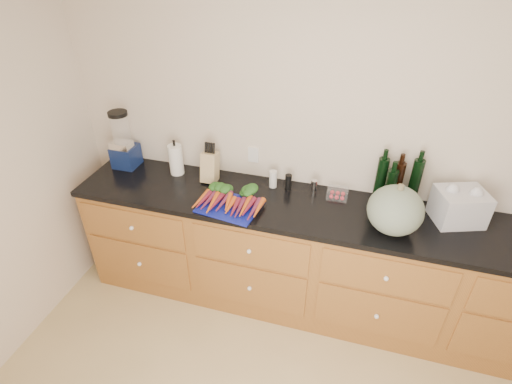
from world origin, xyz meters
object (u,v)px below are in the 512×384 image
(paper_towel, at_px, (176,160))
(tomato_box, at_px, (337,193))
(knife_block, at_px, (210,167))
(carrots, at_px, (231,200))
(blender_appliance, at_px, (123,143))
(cutting_board, at_px, (230,207))
(squash, at_px, (395,210))

(paper_towel, distance_m, tomato_box, 1.25)
(knife_block, bearing_deg, carrots, -45.59)
(paper_towel, bearing_deg, carrots, -27.42)
(carrots, height_order, blender_appliance, blender_appliance)
(tomato_box, bearing_deg, cutting_board, -154.73)
(squash, distance_m, paper_towel, 1.64)
(squash, xyz_separation_m, tomato_box, (-0.37, 0.28, -0.12))
(squash, height_order, tomato_box, squash)
(carrots, bearing_deg, blender_appliance, 164.13)
(blender_appliance, bearing_deg, carrots, -15.87)
(squash, xyz_separation_m, knife_block, (-1.33, 0.25, -0.04))
(paper_towel, relative_size, tomato_box, 1.65)
(paper_towel, distance_m, knife_block, 0.29)
(squash, bearing_deg, paper_towel, 170.69)
(cutting_board, xyz_separation_m, paper_towel, (-0.55, 0.32, 0.11))
(blender_appliance, height_order, tomato_box, blender_appliance)
(knife_block, distance_m, tomato_box, 0.96)
(squash, distance_m, blender_appliance, 2.08)
(blender_appliance, xyz_separation_m, knife_block, (0.73, -0.02, -0.09))
(carrots, height_order, knife_block, knife_block)
(cutting_board, bearing_deg, blender_appliance, 162.20)
(cutting_board, xyz_separation_m, blender_appliance, (-0.99, 0.32, 0.20))
(blender_appliance, relative_size, paper_towel, 1.92)
(cutting_board, relative_size, carrots, 0.87)
(cutting_board, xyz_separation_m, squash, (1.07, 0.05, 0.15))
(carrots, distance_m, blender_appliance, 1.04)
(cutting_board, bearing_deg, knife_block, 130.72)
(carrots, relative_size, paper_towel, 1.95)
(knife_block, relative_size, tomato_box, 1.55)
(cutting_board, distance_m, tomato_box, 0.77)
(cutting_board, relative_size, blender_appliance, 0.88)
(knife_block, xyz_separation_m, tomato_box, (0.96, 0.03, -0.08))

